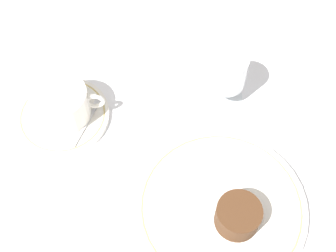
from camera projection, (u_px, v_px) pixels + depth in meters
ground_plane at (196, 202)px, 0.73m from camera, size 3.00×3.00×0.00m
dinner_plate at (221, 207)px, 0.72m from camera, size 0.26×0.26×0.01m
saucer at (63, 116)px, 0.80m from camera, size 0.16×0.16×0.01m
coffee_cup at (61, 104)px, 0.77m from camera, size 0.12×0.09×0.06m
spoon at (91, 115)px, 0.80m from camera, size 0.05×0.10×0.00m
wine_glass at (228, 74)px, 0.78m from camera, size 0.07×0.07×0.11m
dessert_cake at (238, 216)px, 0.68m from camera, size 0.07×0.07×0.04m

